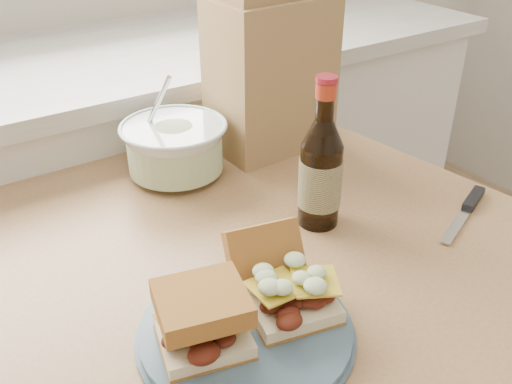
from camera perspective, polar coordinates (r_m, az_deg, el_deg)
cabinet_run at (r=1.63m, az=-19.11°, el=-4.05°), size 2.50×0.64×0.94m
dining_table at (r=0.97m, az=-1.48°, el=-12.04°), size 1.09×1.09×0.81m
plate at (r=0.76m, az=-1.03°, el=-13.73°), size 0.28×0.28×0.02m
sandwich_left at (r=0.71m, az=-5.35°, el=-12.49°), size 0.13×0.12×0.08m
sandwich_right at (r=0.77m, az=2.65°, el=-9.04°), size 0.13×0.17×0.09m
coleslaw_bowl at (r=1.10m, az=-8.09°, el=4.16°), size 0.20×0.20×0.20m
beer_bottle at (r=0.93m, az=6.49°, el=2.05°), size 0.07×0.07×0.26m
knife at (r=1.07m, az=20.57°, el=-1.24°), size 0.19×0.09×0.01m
paper_bag at (r=1.18m, az=1.48°, el=11.63°), size 0.24×0.16×0.31m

